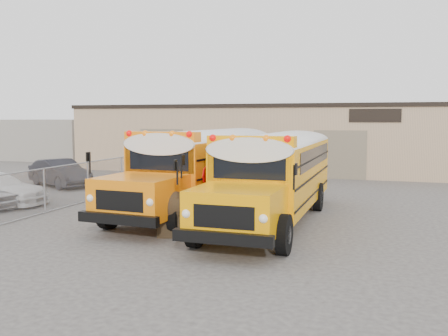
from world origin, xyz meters
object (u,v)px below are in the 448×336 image
(car_dark, at_px, (60,173))
(school_bus_left, at_px, (254,152))
(school_bus_right, at_px, (304,156))
(tarp_bundle, at_px, (174,213))

(car_dark, bearing_deg, school_bus_left, -46.38)
(school_bus_left, distance_m, school_bus_right, 3.31)
(school_bus_right, bearing_deg, car_dark, -172.97)
(school_bus_left, bearing_deg, school_bus_right, -26.19)
(school_bus_right, distance_m, tarp_bundle, 10.59)
(tarp_bundle, xyz_separation_m, car_dark, (-10.64, 8.61, 0.01))
(tarp_bundle, height_order, car_dark, car_dark)
(school_bus_right, bearing_deg, school_bus_left, 153.81)
(school_bus_left, xyz_separation_m, school_bus_right, (2.97, -1.46, -0.04))
(school_bus_left, height_order, school_bus_right, school_bus_left)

